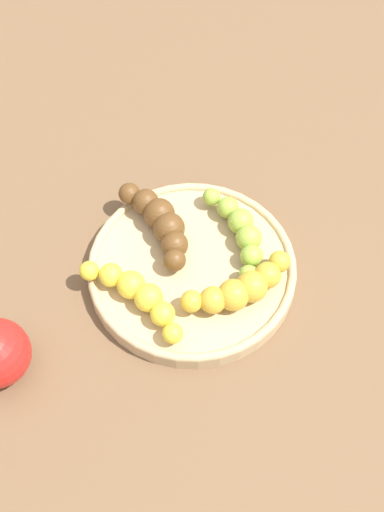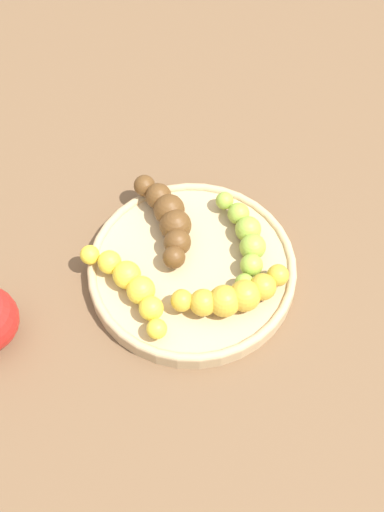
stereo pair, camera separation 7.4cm
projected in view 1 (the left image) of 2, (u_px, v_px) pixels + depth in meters
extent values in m
plane|color=brown|center=(192.00, 274.00, 0.77)|extent=(2.40, 2.40, 0.00)
cylinder|color=tan|center=(192.00, 270.00, 0.77)|extent=(0.23, 0.23, 0.02)
torus|color=tan|center=(192.00, 266.00, 0.76)|extent=(0.23, 0.23, 0.01)
sphere|color=#8CAD38|center=(248.00, 274.00, 0.73)|extent=(0.02, 0.02, 0.02)
sphere|color=#8CAD38|center=(251.00, 256.00, 0.75)|extent=(0.03, 0.03, 0.03)
sphere|color=#8CAD38|center=(249.00, 238.00, 0.76)|extent=(0.03, 0.03, 0.03)
sphere|color=#8CAD38|center=(241.00, 221.00, 0.77)|extent=(0.03, 0.03, 0.03)
sphere|color=#8CAD38|center=(228.00, 207.00, 0.78)|extent=(0.03, 0.03, 0.03)
sphere|color=#8CAD38|center=(211.00, 197.00, 0.79)|extent=(0.02, 0.02, 0.02)
sphere|color=#593819|center=(175.00, 262.00, 0.74)|extent=(0.03, 0.03, 0.03)
sphere|color=#593819|center=(175.00, 245.00, 0.75)|extent=(0.03, 0.03, 0.03)
sphere|color=#593819|center=(169.00, 228.00, 0.76)|extent=(0.04, 0.04, 0.04)
sphere|color=#593819|center=(159.00, 214.00, 0.77)|extent=(0.04, 0.04, 0.04)
sphere|color=#593819|center=(146.00, 202.00, 0.78)|extent=(0.03, 0.03, 0.03)
sphere|color=#593819|center=(129.00, 194.00, 0.79)|extent=(0.03, 0.03, 0.03)
sphere|color=yellow|center=(173.00, 333.00, 0.69)|extent=(0.02, 0.02, 0.02)
sphere|color=yellow|center=(163.00, 314.00, 0.71)|extent=(0.03, 0.03, 0.03)
sphere|color=yellow|center=(149.00, 298.00, 0.72)|extent=(0.03, 0.03, 0.03)
sphere|color=yellow|center=(131.00, 285.00, 0.73)|extent=(0.03, 0.03, 0.03)
sphere|color=yellow|center=(111.00, 276.00, 0.73)|extent=(0.03, 0.03, 0.03)
sphere|color=yellow|center=(89.00, 271.00, 0.73)|extent=(0.02, 0.02, 0.02)
sphere|color=gold|center=(192.00, 301.00, 0.71)|extent=(0.02, 0.02, 0.02)
sphere|color=gold|center=(213.00, 300.00, 0.71)|extent=(0.03, 0.03, 0.03)
sphere|color=gold|center=(233.00, 295.00, 0.72)|extent=(0.03, 0.03, 0.03)
sphere|color=gold|center=(252.00, 287.00, 0.72)|extent=(0.03, 0.03, 0.03)
sphere|color=gold|center=(267.00, 275.00, 0.73)|extent=(0.03, 0.03, 0.03)
sphere|color=gold|center=(279.00, 262.00, 0.74)|extent=(0.02, 0.02, 0.02)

